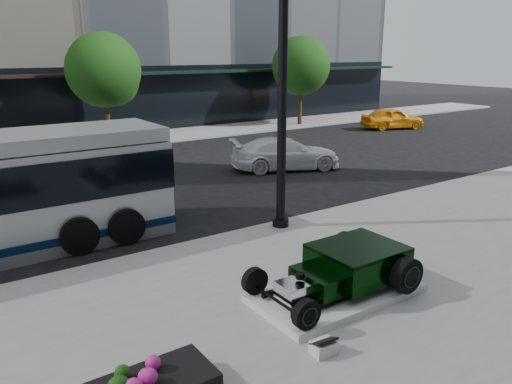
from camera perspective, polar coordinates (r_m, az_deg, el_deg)
ground at (r=15.70m, az=-4.56°, el=-2.28°), size 120.00×120.00×0.00m
sidewalk_far at (r=28.37m, az=-18.96°, el=5.23°), size 70.00×4.00×0.12m
street_trees at (r=27.42m, az=-16.76°, el=12.90°), size 29.80×3.80×5.70m
display_plinth at (r=10.34m, az=9.15°, el=-11.28°), size 3.40×1.80×0.15m
hot_rod at (r=10.34m, az=10.63°, el=-8.28°), size 3.22×2.00×0.81m
info_plaque at (r=8.54m, az=7.72°, el=-17.13°), size 0.42×0.33×0.31m
lamppost at (r=13.31m, az=3.03°, el=11.82°), size 0.45×0.45×8.27m
white_sedan at (r=21.22m, az=3.40°, el=4.41°), size 5.00×3.41×1.34m
yellow_taxi at (r=33.61m, az=15.33°, el=8.14°), size 4.30×2.87×1.36m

